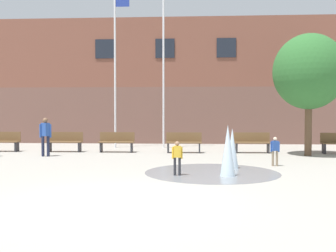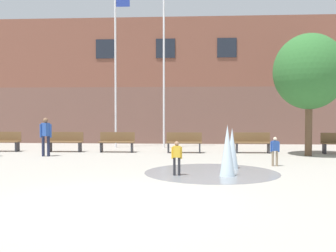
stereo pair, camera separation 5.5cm
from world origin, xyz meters
name	(u,v)px [view 1 (the left image)]	position (x,y,z in m)	size (l,w,h in m)	color
ground_plane	(116,202)	(0.00, 0.00, 0.00)	(100.00, 100.00, 0.00)	#9E998E
library_building	(168,84)	(0.00, 17.83, 3.65)	(36.00, 6.05, 7.30)	brown
splash_fountain	(226,154)	(2.56, 4.03, 0.55)	(4.04, 4.04, 1.46)	gray
park_bench_far_left	(3,141)	(-7.23, 9.89, 0.48)	(1.60, 0.44, 0.91)	#28282D
park_bench_left_of_flagpoles	(65,141)	(-4.28, 9.89, 0.48)	(1.60, 0.44, 0.91)	#28282D
park_bench_under_left_flagpole	(117,142)	(-1.88, 9.86, 0.48)	(1.60, 0.44, 0.91)	#28282D
park_bench_center	(184,142)	(1.18, 9.79, 0.48)	(1.60, 0.44, 0.91)	#28282D
park_bench_under_right_flagpole	(252,142)	(4.24, 9.93, 0.48)	(1.60, 0.44, 0.91)	#28282D
child_in_fountain	(275,149)	(4.33, 5.55, 0.58)	(0.31, 0.19, 0.99)	#89755B
adult_near_bench	(45,134)	(-4.48, 7.98, 0.93)	(0.50, 0.36, 1.59)	#1E233D
child_running	(177,155)	(1.11, 3.39, 0.58)	(0.31, 0.14, 0.99)	#28282D
flagpole_left	(116,64)	(-2.37, 12.24, 4.28)	(0.80, 0.10, 8.06)	silver
flagpole_right	(164,61)	(0.12, 12.24, 4.46)	(0.80, 0.10, 8.42)	silver
street_tree_near_building	(309,72)	(6.40, 8.90, 3.50)	(2.96, 2.96, 5.08)	brown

